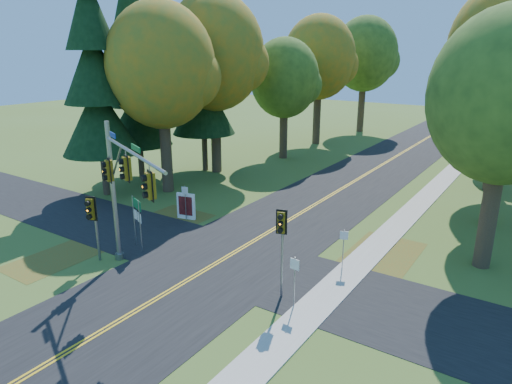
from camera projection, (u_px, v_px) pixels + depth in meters
The scene contains 29 objects.
ground at pixel (200, 273), 22.71m from camera, with size 160.00×160.00×0.00m, color #496022.
road_main at pixel (200, 273), 22.71m from camera, with size 8.00×160.00×0.02m, color black.
road_cross at pixel (224, 259), 24.29m from camera, with size 60.00×6.00×0.02m, color black.
centerline_left at pixel (198, 272), 22.75m from camera, with size 0.10×160.00×0.01m, color gold.
centerline_right at pixel (201, 273), 22.65m from camera, with size 0.10×160.00×0.01m, color gold.
sidewalk_east at pixel (311, 310), 19.41m from camera, with size 1.60×160.00×0.06m, color #9E998E.
leaf_patch_w_near at pixel (163, 223), 29.33m from camera, with size 4.00×6.00×0.00m, color brown.
leaf_patch_e at pixel (374, 262), 23.86m from camera, with size 3.50×8.00×0.00m, color brown.
leaf_patch_w_far at pixel (56, 258), 24.31m from camera, with size 3.00×5.00×0.00m, color brown.
tree_w_a at pixel (163, 67), 33.24m from camera, with size 8.00×8.00×14.15m.
tree_e_a at pixel (510, 98), 20.99m from camera, with size 7.20×7.20×12.73m.
tree_w_b at pixel (215, 53), 38.77m from camera, with size 8.60×8.60×15.38m.
tree_e_b at pixel (512, 81), 26.59m from camera, with size 7.60×7.60×13.33m.
tree_w_c at pixel (285, 79), 44.82m from camera, with size 6.80×6.80×11.91m.
tree_e_c at pixel (512, 50), 33.08m from camera, with size 8.80×8.80×15.79m.
tree_w_d at pixel (320, 58), 51.50m from camera, with size 8.20×8.20×14.56m.
tree_e_d at pixel (511, 78), 41.42m from camera, with size 7.00×7.00×12.32m.
tree_w_e at pixel (366, 55), 59.42m from camera, with size 8.40×8.40×14.97m.
pine_a at pixel (95, 71), 32.44m from camera, with size 5.60×5.60×19.48m.
pine_b at pixel (135, 81), 37.50m from camera, with size 5.60×5.60×17.31m.
pine_c at pixel (202, 61), 39.42m from camera, with size 5.60×5.60×20.56m.
traffic_mast at pixel (122, 183), 21.23m from camera, with size 7.41×3.60×7.35m.
east_signal_pole at pixel (282, 232), 19.47m from camera, with size 0.48×0.57×4.22m.
ped_signal_pole at pixel (92, 214), 23.12m from camera, with size 0.55×0.66×3.62m.
route_sign_cluster at pixel (137, 213), 24.97m from camera, with size 1.29×0.58×2.98m.
info_kiosk at pixel (186, 206), 29.79m from camera, with size 1.27×0.47×1.75m.
reg_sign_e_north at pixel (344, 242), 22.70m from camera, with size 0.39×0.20×2.15m.
reg_sign_e_south at pixel (295, 273), 19.30m from camera, with size 0.45×0.09×2.34m.
reg_sign_w at pixel (185, 197), 29.40m from camera, with size 0.44×0.14×2.33m.
Camera 1 is at (13.71, -15.46, 10.63)m, focal length 32.00 mm.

